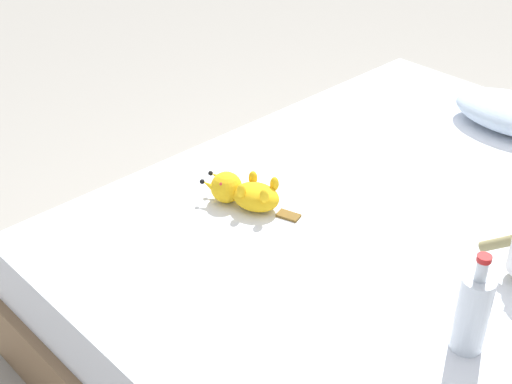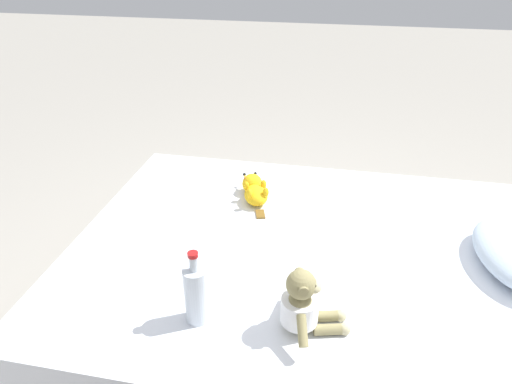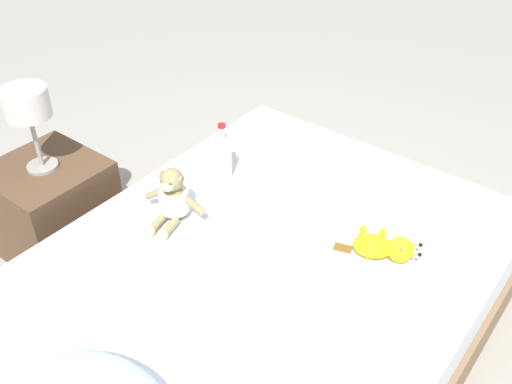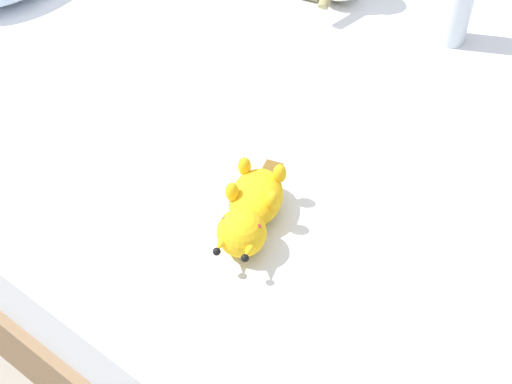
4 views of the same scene
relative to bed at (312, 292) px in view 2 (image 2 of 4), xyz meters
name	(u,v)px [view 2 (image 2 of 4)]	position (x,y,z in m)	size (l,w,h in m)	color
ground_plane	(309,330)	(0.00, 0.00, -0.23)	(16.00, 16.00, 0.00)	#9E998E
bed	(312,292)	(0.00, 0.00, 0.00)	(1.55, 2.07, 0.46)	#846647
plush_monkey	(303,306)	(0.44, -0.01, 0.33)	(0.29, 0.24, 0.24)	#8E8456
plush_yellow_creature	(254,190)	(-0.35, -0.33, 0.28)	(0.32, 0.18, 0.10)	yellow
glass_bottle	(196,294)	(0.47, -0.36, 0.34)	(0.08, 0.08, 0.28)	silver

